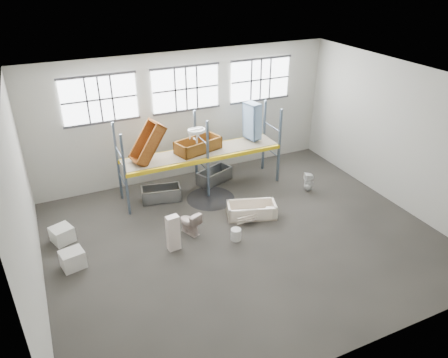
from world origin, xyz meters
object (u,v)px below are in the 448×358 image
steel_tub_right (214,176)px  blue_tub_upright (252,121)px  rust_tub_flat (198,145)px  toilet_white (309,182)px  cistern_tall (173,233)px  bathtub_beige (251,210)px  bucket (236,234)px  steel_tub_left (161,194)px  toilet_beige (190,222)px  carton_near (73,259)px

steel_tub_right → blue_tub_upright: bearing=-7.0°
rust_tub_flat → blue_tub_upright: 2.36m
toilet_white → rust_tub_flat: rust_tub_flat is taller
blue_tub_upright → cistern_tall: bearing=-143.0°
bathtub_beige → bucket: bathtub_beige is taller
steel_tub_right → bathtub_beige: bearing=-87.1°
cistern_tall → steel_tub_left: size_ratio=0.82×
toilet_white → steel_tub_right: toilet_white is taller
bathtub_beige → toilet_white: 2.92m
bucket → steel_tub_right: bearing=76.3°
rust_tub_flat → bucket: rust_tub_flat is taller
bathtub_beige → blue_tub_upright: bearing=81.3°
rust_tub_flat → toilet_beige: bearing=-117.6°
toilet_beige → bucket: bearing=119.1°
carton_near → rust_tub_flat: bearing=29.4°
bathtub_beige → steel_tub_left: size_ratio=1.18×
toilet_white → carton_near: bearing=-67.6°
cistern_tall → toilet_white: bearing=7.3°
blue_tub_upright → bucket: bearing=-123.8°
toilet_beige → rust_tub_flat: rust_tub_flat is taller
steel_tub_right → rust_tub_flat: size_ratio=0.83×
bathtub_beige → cistern_tall: bearing=-149.6°
bathtub_beige → carton_near: 5.98m
blue_tub_upright → carton_near: (-7.36, -2.93, -2.12)m
steel_tub_right → bucket: steel_tub_right is taller
bathtub_beige → carton_near: (-5.97, -0.24, 0.03)m
bathtub_beige → bucket: 1.49m
toilet_beige → bucket: size_ratio=2.09×
steel_tub_left → bucket: 3.67m
steel_tub_left → carton_near: (-3.47, -2.61, 0.01)m
toilet_white → rust_tub_flat: bearing=-100.9°
steel_tub_left → steel_tub_right: 2.42m
bathtub_beige → steel_tub_left: 3.45m
cistern_tall → rust_tub_flat: 4.08m
bathtub_beige → toilet_beige: toilet_beige is taller
steel_tub_right → bucket: (-0.95, -3.89, -0.07)m
bathtub_beige → toilet_white: toilet_white is taller
toilet_white → blue_tub_upright: blue_tub_upright is taller
cistern_tall → carton_near: bearing=166.9°
cistern_tall → steel_tub_right: cistern_tall is taller
bathtub_beige → carton_near: size_ratio=2.63×
cistern_tall → rust_tub_flat: rust_tub_flat is taller
bathtub_beige → toilet_white: (2.84, 0.67, 0.13)m
steel_tub_left → carton_near: bearing=-143.0°
toilet_beige → rust_tub_flat: bearing=-139.5°
toilet_white → carton_near: toilet_white is taller
steel_tub_right → carton_near: size_ratio=2.23×
carton_near → toilet_beige: bearing=3.1°
bathtub_beige → steel_tub_right: bearing=111.4°
bucket → carton_near: (-4.88, 0.77, 0.08)m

